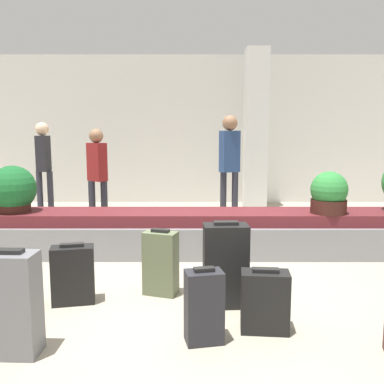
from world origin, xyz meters
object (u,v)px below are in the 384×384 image
Objects in this scene: suitcase_0 at (264,301)px; suitcase_1 at (159,263)px; potted_plant_2 at (11,190)px; traveler_1 at (96,170)px; traveler_2 at (42,160)px; pillar at (254,130)px; suitcase_6 at (203,306)px; traveler_0 at (228,158)px; potted_plant_0 at (328,194)px; suitcase_3 at (72,275)px; suitcase_2 at (10,304)px; suitcase_8 at (224,265)px.

suitcase_1 is at bearing 143.88° from suitcase_0.
traveler_1 reaches higher than potted_plant_2.
pillar is at bearing 102.58° from traveler_2.
traveler_2 is at bearing 139.97° from suitcase_1.
suitcase_1 is at bearing -108.61° from pillar.
suitcase_6 is 0.32× the size of traveler_0.
potted_plant_0 is (1.14, 2.07, 0.55)m from suitcase_0.
traveler_2 reaches higher than suitcase_3.
suitcase_3 is at bearing 136.64° from suitcase_6.
potted_plant_2 is (-1.01, 2.51, 0.46)m from suitcase_2.
suitcase_3 is at bearing 23.59° from traveler_2.
traveler_0 is at bearing 118.29° from potted_plant_0.
traveler_2 is (-2.46, 3.95, 0.73)m from suitcase_1.
potted_plant_0 is at bearing 50.74° from suitcase_1.
suitcase_3 is at bearing 81.58° from suitcase_2.
suitcase_1 is 2.46m from potted_plant_2.
suitcase_3 is 1.40m from suitcase_8.
potted_plant_2 is (-1.97, 1.38, 0.52)m from suitcase_1.
suitcase_6 is at bearing -101.91° from pillar.
suitcase_1 is 2.44m from potted_plant_0.
suitcase_8 is 0.42× the size of traveler_0.
pillar is 1.64m from traveler_0.
suitcase_6 is at bearing -125.86° from potted_plant_0.
suitcase_8 is at bearing -132.15° from potted_plant_0.
suitcase_0 is 0.32× the size of traveler_1.
suitcase_8 is at bearing -120.84° from traveler_0.
traveler_0 is (0.55, 4.25, 0.84)m from suitcase_6.
suitcase_1 is at bearing 153.54° from suitcase_8.
suitcase_6 is 0.33× the size of traveler_2.
potted_plant_2 is (-3.56, -3.34, -0.77)m from pillar.
pillar is 5.68× the size of suitcase_3.
traveler_1 is at bearing 131.07° from suitcase_1.
traveler_0 is (0.34, 3.56, 0.74)m from suitcase_8.
pillar is 5.95m from suitcase_6.
suitcase_2 is (-1.84, -0.36, 0.13)m from suitcase_0.
suitcase_3 is (0.17, 0.92, -0.10)m from suitcase_2.
suitcase_0 is 1.76m from suitcase_3.
pillar is 5.14m from suitcase_1.
suitcase_0 is 0.52m from suitcase_6.
suitcase_0 is 2.42m from potted_plant_0.
potted_plant_0 is at bearing 16.49° from suitcase_3.
suitcase_2 is 3.87m from potted_plant_0.
traveler_1 is (-0.44, 3.12, 0.69)m from suitcase_3.
suitcase_6 is at bearing -110.01° from suitcase_8.
pillar reaches higher than suitcase_2.
suitcase_0 is 0.66× the size of suitcase_8.
suitcase_0 is at bearing 9.11° from suitcase_6.
pillar reaches higher than traveler_1.
suitcase_2 is 1.37× the size of suitcase_3.
traveler_1 is at bearing 51.40° from traveler_2.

